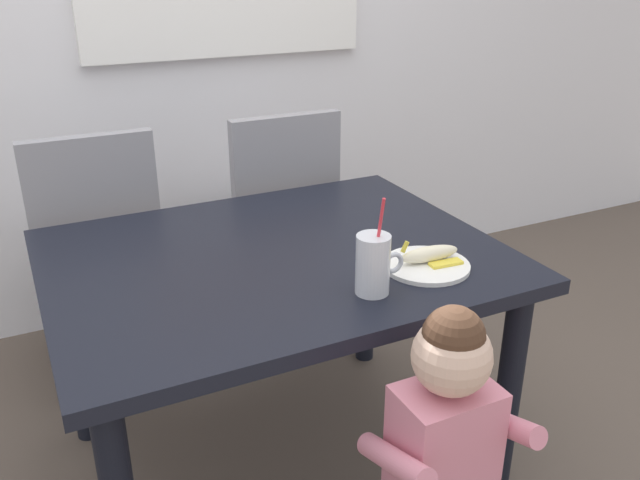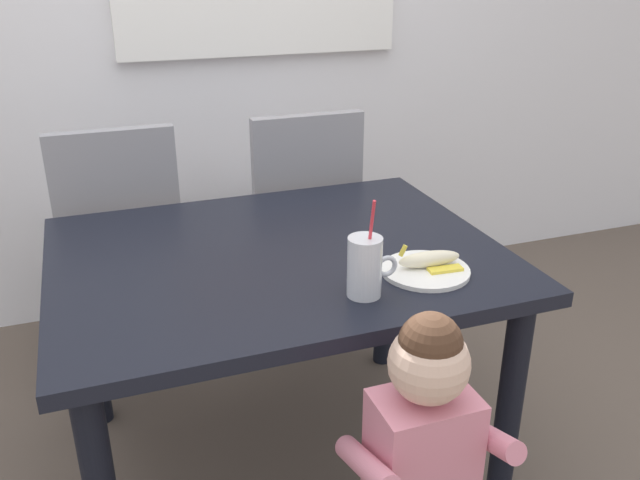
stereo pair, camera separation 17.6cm
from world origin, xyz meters
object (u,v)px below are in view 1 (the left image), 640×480
object	(u,v)px
dining_table	(276,286)
dining_chair_right	(276,214)
dining_chair_left	(96,244)
toddler_standing	(445,434)
peeled_banana	(430,254)
snack_plate	(426,265)
milk_cup	(373,268)

from	to	relation	value
dining_table	dining_chair_right	size ratio (longest dim) A/B	1.28
dining_chair_left	toddler_standing	world-z (taller)	dining_chair_left
peeled_banana	dining_chair_right	bearing A→B (deg)	92.52
dining_chair_left	dining_chair_right	world-z (taller)	same
dining_chair_left	snack_plate	size ratio (longest dim) A/B	4.17
toddler_standing	snack_plate	bearing A→B (deg)	62.99
dining_table	snack_plate	distance (m)	0.43
milk_cup	peeled_banana	xyz separation A→B (m)	(0.21, 0.07, -0.04)
dining_chair_left	dining_chair_right	size ratio (longest dim) A/B	1.00
milk_cup	peeled_banana	world-z (taller)	milk_cup
dining_table	toddler_standing	size ratio (longest dim) A/B	1.46
dining_chair_right	snack_plate	distance (m)	1.00
dining_chair_left	peeled_banana	bearing A→B (deg)	126.43
milk_cup	snack_plate	distance (m)	0.21
dining_table	snack_plate	bearing A→B (deg)	-38.61
toddler_standing	snack_plate	size ratio (longest dim) A/B	3.64
dining_table	milk_cup	xyz separation A→B (m)	(0.13, -0.32, 0.17)
dining_table	dining_chair_right	bearing A→B (deg)	67.53
dining_table	dining_chair_left	xyz separation A→B (m)	(-0.39, 0.73, -0.09)
dining_table	snack_plate	xyz separation A→B (m)	(0.32, -0.26, 0.11)
dining_chair_left	snack_plate	world-z (taller)	dining_chair_left
snack_plate	peeled_banana	xyz separation A→B (m)	(0.02, 0.01, 0.03)
dining_chair_right	toddler_standing	distance (m)	1.36
dining_chair_left	dining_chair_right	distance (m)	0.68
toddler_standing	peeled_banana	world-z (taller)	toddler_standing
snack_plate	dining_chair_left	bearing A→B (deg)	125.59
dining_chair_right	snack_plate	xyz separation A→B (m)	(0.03, -0.98, 0.19)
dining_chair_left	peeled_banana	world-z (taller)	dining_chair_left
dining_table	toddler_standing	distance (m)	0.65
dining_chair_right	peeled_banana	size ratio (longest dim) A/B	5.54
toddler_standing	milk_cup	size ratio (longest dim) A/B	3.33
dining_chair_right	milk_cup	size ratio (longest dim) A/B	3.82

